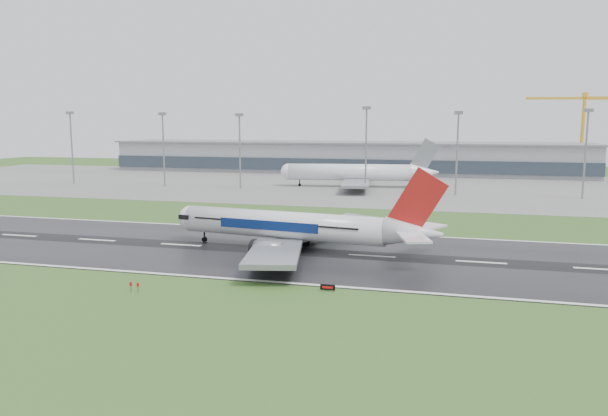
# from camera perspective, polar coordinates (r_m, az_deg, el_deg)

# --- Properties ---
(ground) EXTENTS (520.00, 520.00, 0.00)m
(ground) POSITION_cam_1_polar(r_m,az_deg,el_deg) (120.84, -12.32, -3.69)
(ground) COLOR #2D531E
(ground) RESTS_ON ground
(runway) EXTENTS (400.00, 45.00, 0.10)m
(runway) POSITION_cam_1_polar(r_m,az_deg,el_deg) (120.83, -12.32, -3.67)
(runway) COLOR black
(runway) RESTS_ON ground
(apron) EXTENTS (400.00, 130.00, 0.08)m
(apron) POSITION_cam_1_polar(r_m,az_deg,el_deg) (237.80, 1.31, 2.47)
(apron) COLOR slate
(apron) RESTS_ON ground
(terminal) EXTENTS (240.00, 36.00, 15.00)m
(terminal) POSITION_cam_1_polar(r_m,az_deg,el_deg) (295.74, 3.97, 5.09)
(terminal) COLOR gray
(terminal) RESTS_ON ground
(main_airliner) EXTENTS (62.60, 60.31, 16.52)m
(main_airliner) POSITION_cam_1_polar(r_m,az_deg,el_deg) (111.48, -0.40, -0.14)
(main_airliner) COLOR silver
(main_airliner) RESTS_ON runway
(parked_airliner) EXTENTS (70.81, 67.02, 18.67)m
(parked_airliner) POSITION_cam_1_polar(r_m,az_deg,el_deg) (225.88, 5.24, 4.50)
(parked_airliner) COLOR white
(parked_airliner) RESTS_ON apron
(tower_crane) EXTENTS (40.50, 8.13, 40.42)m
(tower_crane) POSITION_cam_1_polar(r_m,az_deg,el_deg) (311.75, 26.27, 6.75)
(tower_crane) COLOR gold
(tower_crane) RESTS_ON ground
(runway_sign) EXTENTS (2.29, 0.87, 1.04)m
(runway_sign) POSITION_cam_1_polar(r_m,az_deg,el_deg) (86.48, 2.41, -8.04)
(runway_sign) COLOR black
(runway_sign) RESTS_ON ground
(floodmast_0) EXTENTS (0.64, 0.64, 28.93)m
(floodmast_0) POSITION_cam_1_polar(r_m,az_deg,el_deg) (256.35, -22.38, 5.50)
(floodmast_0) COLOR gray
(floodmast_0) RESTS_ON ground
(floodmast_1) EXTENTS (0.64, 0.64, 28.34)m
(floodmast_1) POSITION_cam_1_polar(r_m,az_deg,el_deg) (233.56, -13.98, 5.58)
(floodmast_1) COLOR gray
(floodmast_1) RESTS_ON ground
(floodmast_2) EXTENTS (0.64, 0.64, 27.82)m
(floodmast_2) POSITION_cam_1_polar(r_m,az_deg,el_deg) (220.04, -6.49, 5.55)
(floodmast_2) COLOR gray
(floodmast_2) RESTS_ON ground
(floodmast_3) EXTENTS (0.64, 0.64, 30.10)m
(floodmast_3) POSITION_cam_1_polar(r_m,az_deg,el_deg) (207.65, 6.27, 5.69)
(floodmast_3) COLOR gray
(floodmast_3) RESTS_ON ground
(floodmast_4) EXTENTS (0.64, 0.64, 28.25)m
(floodmast_4) POSITION_cam_1_polar(r_m,az_deg,el_deg) (205.61, 15.19, 5.16)
(floodmast_4) COLOR gray
(floodmast_4) RESTS_ON ground
(floodmast_5) EXTENTS (0.64, 0.64, 28.85)m
(floodmast_5) POSITION_cam_1_polar(r_m,az_deg,el_deg) (210.18, 26.52, 4.71)
(floodmast_5) COLOR gray
(floodmast_5) RESTS_ON ground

